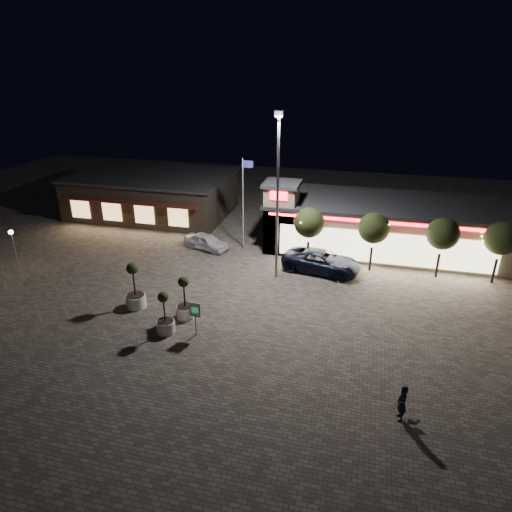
% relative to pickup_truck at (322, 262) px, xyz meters
% --- Properties ---
extents(ground, '(90.00, 90.00, 0.00)m').
position_rel_pickup_truck_xyz_m(ground, '(-5.27, -9.82, -0.85)').
color(ground, slate).
rests_on(ground, ground).
extents(retail_building, '(20.40, 8.40, 6.10)m').
position_rel_pickup_truck_xyz_m(retail_building, '(4.24, 5.99, 1.36)').
color(retail_building, tan).
rests_on(retail_building, ground).
extents(restaurant_building, '(16.40, 11.00, 4.30)m').
position_rel_pickup_truck_xyz_m(restaurant_building, '(-19.27, 10.15, 1.31)').
color(restaurant_building, '#382D23').
rests_on(restaurant_building, ground).
extents(floodlight_pole, '(0.60, 0.40, 12.38)m').
position_rel_pickup_truck_xyz_m(floodlight_pole, '(-3.27, -1.82, 6.17)').
color(floodlight_pole, gray).
rests_on(floodlight_pole, ground).
extents(flagpole, '(0.95, 0.10, 8.00)m').
position_rel_pickup_truck_xyz_m(flagpole, '(-7.17, 3.18, 3.89)').
color(flagpole, white).
rests_on(flagpole, ground).
extents(lamp_post_west, '(0.36, 0.36, 3.48)m').
position_rel_pickup_truck_xyz_m(lamp_post_west, '(-23.27, -5.82, 1.60)').
color(lamp_post_west, gray).
rests_on(lamp_post_west, ground).
extents(string_tree_a, '(2.42, 2.42, 4.79)m').
position_rel_pickup_truck_xyz_m(string_tree_a, '(-1.27, 1.18, 2.71)').
color(string_tree_a, '#332319').
rests_on(string_tree_a, ground).
extents(string_tree_b, '(2.42, 2.42, 4.79)m').
position_rel_pickup_truck_xyz_m(string_tree_b, '(3.73, 1.18, 2.71)').
color(string_tree_b, '#332319').
rests_on(string_tree_b, ground).
extents(string_tree_c, '(2.42, 2.42, 4.79)m').
position_rel_pickup_truck_xyz_m(string_tree_c, '(8.73, 1.18, 2.71)').
color(string_tree_c, '#332319').
rests_on(string_tree_c, ground).
extents(string_tree_d, '(2.42, 2.42, 4.79)m').
position_rel_pickup_truck_xyz_m(string_tree_d, '(12.73, 1.18, 2.71)').
color(string_tree_d, '#332319').
rests_on(string_tree_d, ground).
extents(pickup_truck, '(6.55, 3.95, 1.70)m').
position_rel_pickup_truck_xyz_m(pickup_truck, '(0.00, 0.00, 0.00)').
color(pickup_truck, black).
rests_on(pickup_truck, ground).
extents(white_sedan, '(4.50, 2.87, 1.43)m').
position_rel_pickup_truck_xyz_m(white_sedan, '(-10.35, 2.07, -0.14)').
color(white_sedan, white).
rests_on(white_sedan, ground).
extents(pedestrian, '(0.58, 0.76, 1.87)m').
position_rel_pickup_truck_xyz_m(pedestrian, '(5.49, -15.18, 0.08)').
color(pedestrian, black).
rests_on(pedestrian, ground).
extents(dog, '(0.52, 0.24, 0.28)m').
position_rel_pickup_truck_xyz_m(dog, '(6.13, -15.50, -0.58)').
color(dog, '#59514C').
rests_on(dog, ground).
extents(planter_left, '(1.33, 1.33, 3.28)m').
position_rel_pickup_truck_xyz_m(planter_left, '(-11.54, -8.66, 0.16)').
color(planter_left, silver).
rests_on(planter_left, ground).
extents(planter_mid, '(1.14, 1.14, 2.79)m').
position_rel_pickup_truck_xyz_m(planter_mid, '(-8.29, -11.02, 0.01)').
color(planter_mid, silver).
rests_on(planter_mid, ground).
extents(planter_right, '(1.19, 1.19, 2.92)m').
position_rel_pickup_truck_xyz_m(planter_right, '(-7.79, -9.08, 0.05)').
color(planter_right, silver).
rests_on(planter_right, ground).
extents(valet_sign, '(0.73, 0.11, 2.21)m').
position_rel_pickup_truck_xyz_m(valet_sign, '(-6.37, -10.83, 0.70)').
color(valet_sign, gray).
rests_on(valet_sign, ground).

